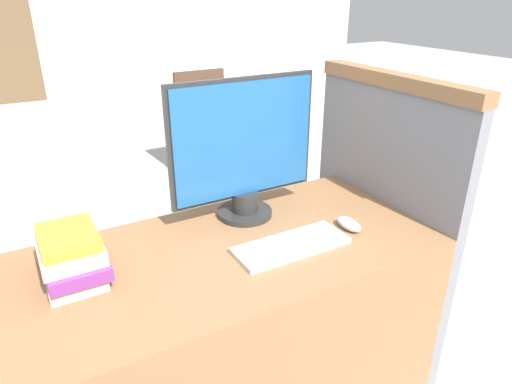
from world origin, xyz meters
The scene contains 7 objects.
desk centered at (0.00, 0.33, 0.39)m, with size 1.33×0.65×0.77m.
carrel_divider centered at (0.69, 0.37, 0.64)m, with size 0.07×0.74×1.26m.
monitor centered at (0.15, 0.51, 1.02)m, with size 0.54×0.20×0.50m.
keyboard centered at (0.17, 0.23, 0.78)m, with size 0.37×0.14×0.02m.
mouse centered at (0.41, 0.24, 0.79)m, with size 0.05×0.11×0.04m.
book_stack centered at (-0.46, 0.41, 0.84)m, with size 0.17×0.26×0.15m.
far_chair centered at (0.93, 2.65, 0.50)m, with size 0.44×0.44×0.90m.
Camera 1 is at (-0.54, -0.80, 1.53)m, focal length 32.00 mm.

